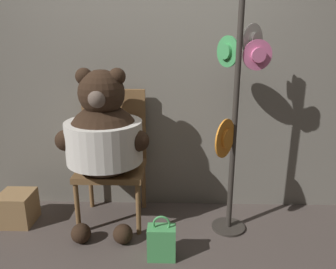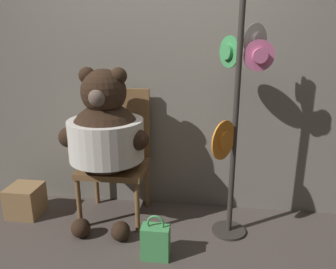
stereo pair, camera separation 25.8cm
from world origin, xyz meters
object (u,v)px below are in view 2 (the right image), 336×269
teddy_bear (106,135)px  handbag_on_ground (156,241)px  hat_display_rack (237,115)px  chair (116,151)px

teddy_bear → handbag_on_ground: 0.93m
teddy_bear → hat_display_rack: size_ratio=0.74×
teddy_bear → handbag_on_ground: teddy_bear is taller
teddy_bear → hat_display_rack: hat_display_rack is taller
chair → handbag_on_ground: size_ratio=3.23×
chair → teddy_bear: teddy_bear is taller
hat_display_rack → teddy_bear: bearing=178.6°
chair → teddy_bear: 0.27m
hat_display_rack → chair: bearing=168.5°
chair → hat_display_rack: bearing=-11.5°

